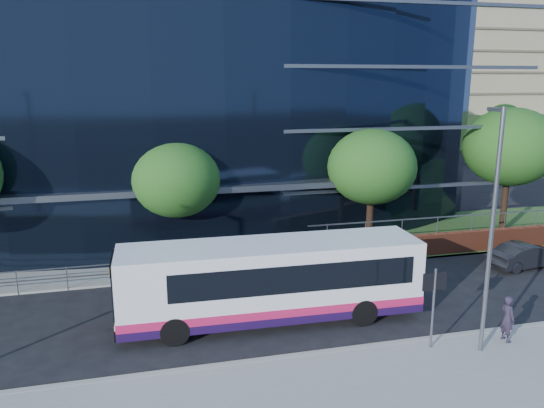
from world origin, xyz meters
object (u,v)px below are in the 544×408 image
object	(u,v)px
streetlight_east	(492,226)
street_sign	(434,292)
tree_far_d	(510,147)
tree_dist_f	(504,119)
city_bus	(274,280)
parked_car	(526,255)
pedestrian	(507,318)
tree_dist_e	(395,119)
tree_far_b	(176,180)
tree_far_c	(372,167)

from	to	relation	value
streetlight_east	street_sign	bearing A→B (deg)	158.64
tree_far_d	tree_dist_f	bearing A→B (deg)	53.13
tree_far_d	city_bus	bearing A→B (deg)	-153.50
city_bus	parked_car	world-z (taller)	city_bus
pedestrian	tree_dist_e	bearing A→B (deg)	-23.41
tree_far_b	tree_dist_e	world-z (taller)	tree_dist_e
tree_dist_e	tree_dist_f	size ratio (longest dim) A/B	1.08
tree_dist_f	city_bus	bearing A→B (deg)	-135.02
parked_car	pedestrian	xyz separation A→B (m)	(-6.06, -6.49, 0.35)
city_bus	parked_car	bearing A→B (deg)	12.65
city_bus	parked_car	distance (m)	13.66
street_sign	tree_far_b	world-z (taller)	tree_far_b
tree_dist_e	parked_car	distance (m)	37.09
tree_far_b	pedestrian	world-z (taller)	tree_far_b
tree_far_b	parked_car	size ratio (longest dim) A/B	1.62
tree_far_c	city_bus	world-z (taller)	tree_far_c
street_sign	parked_car	xyz separation A→B (m)	(8.83, 6.28, -1.53)
tree_far_b	tree_far_d	size ratio (longest dim) A/B	0.81
streetlight_east	pedestrian	size ratio (longest dim) A/B	4.88
street_sign	pedestrian	world-z (taller)	street_sign
tree_far_b	tree_far_d	world-z (taller)	tree_far_d
tree_dist_e	streetlight_east	distance (m)	45.85
tree_dist_e	tree_dist_f	xyz separation A→B (m)	(16.00, 2.00, -0.33)
street_sign	tree_far_d	bearing A→B (deg)	45.22
street_sign	parked_car	size ratio (longest dim) A/B	0.75
tree_far_c	pedestrian	world-z (taller)	tree_far_c
tree_far_b	tree_far_c	distance (m)	10.02
tree_far_c	streetlight_east	world-z (taller)	streetlight_east
tree_far_c	streetlight_east	distance (m)	11.22
tree_far_d	tree_dist_f	world-z (taller)	tree_far_d
tree_far_d	city_bus	size ratio (longest dim) A/B	0.66
tree_far_d	pedestrian	bearing A→B (deg)	-126.50
tree_far_d	tree_dist_e	world-z (taller)	tree_far_d
tree_far_c	pedestrian	bearing A→B (deg)	-88.56
tree_far_b	tree_dist_f	xyz separation A→B (m)	(43.00, 32.50, 0.00)
streetlight_east	tree_far_b	bearing A→B (deg)	127.63
tree_dist_f	tree_dist_e	bearing A→B (deg)	-172.87
streetlight_east	parked_car	world-z (taller)	streetlight_east
tree_far_b	tree_dist_e	bearing A→B (deg)	48.48
pedestrian	parked_car	bearing A→B (deg)	-44.65
street_sign	tree_far_c	world-z (taller)	tree_far_c
tree_far_c	streetlight_east	xyz separation A→B (m)	(-1.00, -11.17, -0.10)
street_sign	streetlight_east	distance (m)	2.80
tree_dist_f	parked_car	world-z (taller)	tree_dist_f
streetlight_east	tree_far_c	bearing A→B (deg)	84.89
street_sign	tree_dist_e	world-z (taller)	tree_dist_e
streetlight_east	pedestrian	xyz separation A→B (m)	(1.27, 0.38, -3.47)
tree_far_b	pedestrian	distance (m)	15.61
tree_dist_f	city_bus	size ratio (longest dim) A/B	0.53
tree_far_c	city_bus	bearing A→B (deg)	-135.13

